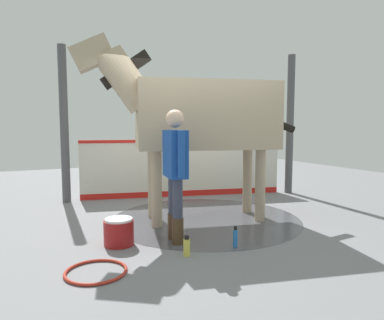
{
  "coord_description": "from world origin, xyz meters",
  "views": [
    {
      "loc": [
        2.23,
        4.93,
        1.51
      ],
      "look_at": [
        0.1,
        0.38,
        1.01
      ],
      "focal_mm": 32.93,
      "sensor_mm": 36.0,
      "label": 1
    }
  ],
  "objects_px": {
    "wash_bucket": "(119,232)",
    "bottle_spray": "(235,237)",
    "horse": "(198,115)",
    "handler": "(175,166)",
    "hose_coil": "(96,271)",
    "bottle_shampoo": "(187,246)"
  },
  "relations": [
    {
      "from": "hose_coil",
      "to": "bottle_spray",
      "type": "bearing_deg",
      "value": -178.07
    },
    {
      "from": "horse",
      "to": "handler",
      "type": "xyz_separation_m",
      "value": [
        0.74,
        0.84,
        -0.68
      ]
    },
    {
      "from": "bottle_spray",
      "to": "handler",
      "type": "bearing_deg",
      "value": -41.87
    },
    {
      "from": "wash_bucket",
      "to": "hose_coil",
      "type": "distance_m",
      "value": 0.87
    },
    {
      "from": "horse",
      "to": "wash_bucket",
      "type": "bearing_deg",
      "value": 38.26
    },
    {
      "from": "handler",
      "to": "bottle_spray",
      "type": "relative_size",
      "value": 6.41
    },
    {
      "from": "horse",
      "to": "hose_coil",
      "type": "xyz_separation_m",
      "value": [
        1.86,
        1.42,
        -1.65
      ]
    },
    {
      "from": "wash_bucket",
      "to": "bottle_spray",
      "type": "bearing_deg",
      "value": 151.77
    },
    {
      "from": "handler",
      "to": "hose_coil",
      "type": "relative_size",
      "value": 2.67
    },
    {
      "from": "horse",
      "to": "bottle_spray",
      "type": "distance_m",
      "value": 2.07
    },
    {
      "from": "handler",
      "to": "bottle_spray",
      "type": "height_order",
      "value": "handler"
    },
    {
      "from": "handler",
      "to": "wash_bucket",
      "type": "relative_size",
      "value": 4.53
    },
    {
      "from": "handler",
      "to": "bottle_shampoo",
      "type": "relative_size",
      "value": 6.98
    },
    {
      "from": "handler",
      "to": "bottle_shampoo",
      "type": "bearing_deg",
      "value": -90.99
    },
    {
      "from": "wash_bucket",
      "to": "bottle_spray",
      "type": "relative_size",
      "value": 1.42
    },
    {
      "from": "bottle_shampoo",
      "to": "bottle_spray",
      "type": "distance_m",
      "value": 0.67
    },
    {
      "from": "horse",
      "to": "bottle_shampoo",
      "type": "distance_m",
      "value": 2.23
    },
    {
      "from": "handler",
      "to": "wash_bucket",
      "type": "height_order",
      "value": "handler"
    },
    {
      "from": "horse",
      "to": "bottle_spray",
      "type": "relative_size",
      "value": 13.17
    },
    {
      "from": "wash_bucket",
      "to": "hose_coil",
      "type": "height_order",
      "value": "wash_bucket"
    },
    {
      "from": "bottle_shampoo",
      "to": "wash_bucket",
      "type": "bearing_deg",
      "value": -48.81
    },
    {
      "from": "bottle_shampoo",
      "to": "bottle_spray",
      "type": "height_order",
      "value": "bottle_spray"
    }
  ]
}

